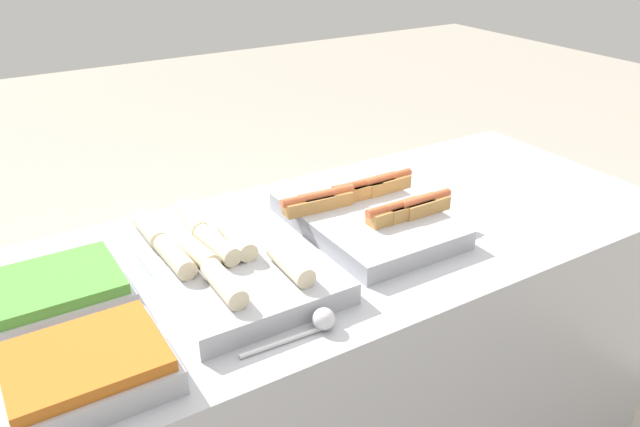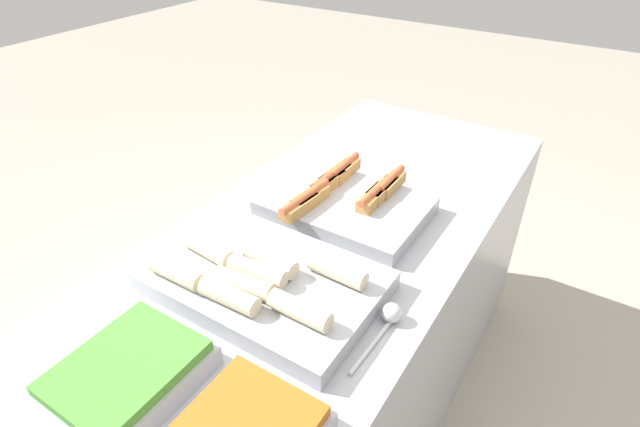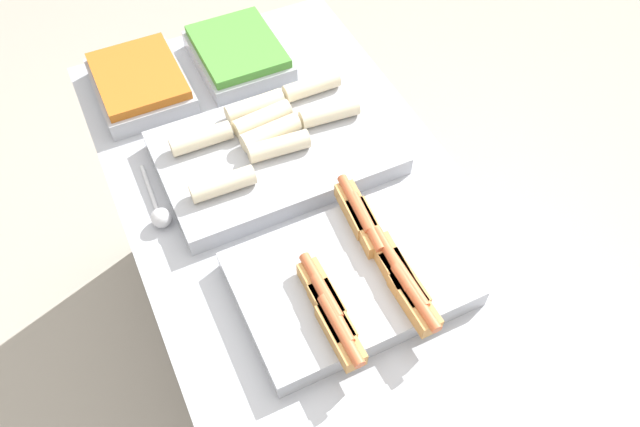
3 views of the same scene
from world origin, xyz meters
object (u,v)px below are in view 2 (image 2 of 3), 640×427
at_px(tray_wraps, 263,280).
at_px(serving_spoon_near, 389,318).
at_px(tray_side_back, 128,376).
at_px(tray_hotdogs, 346,202).

relative_size(tray_wraps, serving_spoon_near, 2.65).
xyz_separation_m(tray_wraps, tray_side_back, (-0.36, 0.05, 0.00)).
height_order(tray_hotdogs, serving_spoon_near, tray_hotdogs).
xyz_separation_m(tray_side_back, serving_spoon_near, (0.42, -0.35, -0.02)).
distance_m(tray_hotdogs, serving_spoon_near, 0.46).
bearing_deg(serving_spoon_near, tray_wraps, 101.59).
bearing_deg(tray_hotdogs, tray_side_back, 176.79).
distance_m(tray_hotdogs, tray_wraps, 0.41).
height_order(tray_side_back, serving_spoon_near, tray_side_back).
distance_m(tray_hotdogs, tray_side_back, 0.77).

